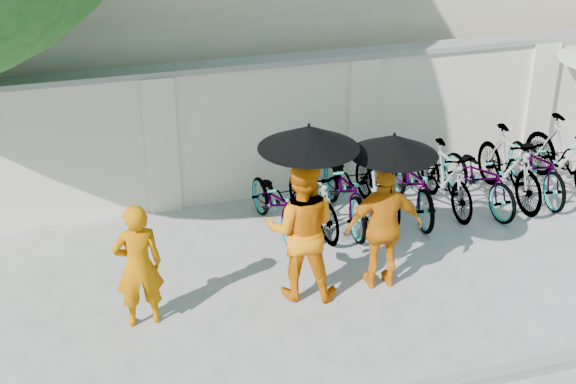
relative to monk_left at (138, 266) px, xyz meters
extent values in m
plane|color=#B7B2AA|center=(1.67, -0.35, -0.75)|extent=(80.00, 80.00, 0.00)
cube|color=beige|center=(2.67, 2.85, 0.25)|extent=(20.00, 0.30, 2.00)
cube|color=beige|center=(3.67, 6.65, 0.85)|extent=(14.00, 6.00, 3.20)
imported|color=#C26700|center=(0.00, 0.00, 0.00)|extent=(0.56, 0.38, 1.49)
imported|color=orange|center=(1.90, 0.05, 0.14)|extent=(1.03, 0.92, 1.77)
cylinder|color=black|center=(1.95, -0.03, 0.78)|extent=(0.02, 0.02, 1.06)
cone|color=black|center=(1.95, -0.03, 1.31)|extent=(1.13, 1.13, 0.26)
imported|color=orange|center=(2.90, -0.03, 0.05)|extent=(0.97, 0.49, 1.59)
cylinder|color=black|center=(2.92, -0.11, 0.65)|extent=(0.02, 0.02, 0.98)
cone|color=black|center=(2.92, -0.11, 1.14)|extent=(1.02, 1.02, 0.23)
imported|color=gray|center=(2.03, 1.65, -0.32)|extent=(0.76, 1.70, 0.86)
imported|color=gray|center=(2.54, 1.57, -0.26)|extent=(0.65, 1.65, 0.97)
imported|color=gray|center=(3.05, 1.67, -0.24)|extent=(0.76, 1.95, 1.01)
imported|color=gray|center=(3.55, 1.74, -0.26)|extent=(0.47, 1.63, 0.98)
imported|color=gray|center=(4.06, 1.64, -0.26)|extent=(0.83, 1.89, 0.96)
imported|color=gray|center=(4.57, 1.61, -0.26)|extent=(0.46, 1.61, 0.97)
imported|color=gray|center=(5.08, 1.55, -0.29)|extent=(0.80, 1.80, 0.91)
imported|color=gray|center=(5.58, 1.62, -0.21)|extent=(0.51, 1.78, 1.07)
imported|color=gray|center=(6.09, 1.65, -0.28)|extent=(0.78, 1.82, 0.93)
imported|color=gray|center=(6.60, 1.70, -0.20)|extent=(0.76, 1.88, 1.10)
camera|label=1|loc=(-0.57, -7.70, 4.61)|focal=50.00mm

